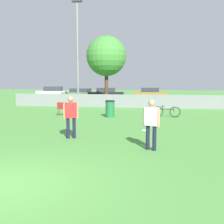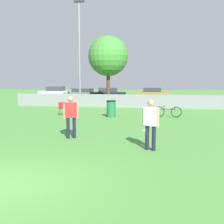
{
  "view_description": "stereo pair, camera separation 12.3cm",
  "coord_description": "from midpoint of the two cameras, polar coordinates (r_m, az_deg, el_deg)",
  "views": [
    {
      "loc": [
        3.39,
        -5.43,
        2.31
      ],
      "look_at": [
        1.54,
        5.45,
        1.05
      ],
      "focal_mm": 45.0,
      "sensor_mm": 36.0,
      "label": 1
    },
    {
      "loc": [
        3.51,
        -5.41,
        2.31
      ],
      "look_at": [
        1.54,
        5.45,
        1.05
      ],
      "focal_mm": 45.0,
      "sensor_mm": 36.0,
      "label": 2
    }
  ],
  "objects": [
    {
      "name": "fence_backline",
      "position": [
        23.74,
        1.88,
        2.27
      ],
      "size": [
        18.88,
        0.07,
        1.21
      ],
      "color": "gray",
      "rests_on": "ground_plane"
    },
    {
      "name": "frisbee_disc",
      "position": [
        12.99,
        6.98,
        -3.71
      ],
      "size": [
        0.28,
        0.28,
        0.03
      ],
      "color": "white",
      "rests_on": "ground_plane"
    },
    {
      "name": "parked_car_tan",
      "position": [
        33.94,
        8.31,
        3.71
      ],
      "size": [
        4.0,
        1.77,
        1.4
      ],
      "rotation": [
        0.0,
        0.0,
        -0.01
      ],
      "color": "black",
      "rests_on": "ground_plane"
    },
    {
      "name": "bicycle_sideline",
      "position": [
        17.87,
        11.44,
        0.07
      ],
      "size": [
        1.71,
        0.44,
        0.71
      ],
      "rotation": [
        0.0,
        0.0,
        -0.04
      ],
      "color": "black",
      "rests_on": "ground_plane"
    },
    {
      "name": "player_thrower_red",
      "position": [
        11.19,
        -8.03,
        -0.36
      ],
      "size": [
        0.56,
        0.37,
        1.68
      ],
      "rotation": [
        0.0,
        0.0,
        0.4
      ],
      "color": "#191933",
      "rests_on": "ground_plane"
    },
    {
      "name": "trash_bin",
      "position": [
        17.49,
        0.03,
        0.67
      ],
      "size": [
        0.59,
        0.59,
        1.05
      ],
      "color": "#1E6638",
      "rests_on": "ground_plane"
    },
    {
      "name": "tree_near_pole",
      "position": [
        25.82,
        -0.64,
        11.27
      ],
      "size": [
        3.62,
        3.62,
        6.28
      ],
      "color": "#4C331E",
      "rests_on": "ground_plane"
    },
    {
      "name": "parked_car_olive",
      "position": [
        34.84,
        -5.86,
        3.74
      ],
      "size": [
        4.61,
        2.27,
        1.28
      ],
      "rotation": [
        0.0,
        0.0,
        -0.11
      ],
      "color": "black",
      "rests_on": "ground_plane"
    },
    {
      "name": "folding_chair_sideline",
      "position": [
        18.64,
        -9.87,
        0.88
      ],
      "size": [
        0.46,
        0.46,
        0.87
      ],
      "rotation": [
        0.0,
        0.0,
        3.21
      ],
      "color": "#333338",
      "rests_on": "ground_plane"
    },
    {
      "name": "parked_car_silver",
      "position": [
        36.28,
        -11.28,
        3.88
      ],
      "size": [
        4.23,
        2.29,
        1.51
      ],
      "rotation": [
        0.0,
        0.0,
        0.14
      ],
      "color": "black",
      "rests_on": "ground_plane"
    },
    {
      "name": "light_pole",
      "position": [
        26.52,
        -6.51,
        13.52
      ],
      "size": [
        0.9,
        0.36,
        9.56
      ],
      "color": "gray",
      "rests_on": "ground_plane"
    },
    {
      "name": "parked_car_dark",
      "position": [
        33.42,
        -0.67,
        3.73
      ],
      "size": [
        4.37,
        2.25,
        1.4
      ],
      "rotation": [
        0.0,
        0.0,
        0.13
      ],
      "color": "black",
      "rests_on": "ground_plane"
    },
    {
      "name": "player_receiver_white",
      "position": [
        9.28,
        8.25,
        -1.77
      ],
      "size": [
        0.56,
        0.38,
        1.68
      ],
      "rotation": [
        0.0,
        0.0,
        -0.42
      ],
      "color": "#191933",
      "rests_on": "ground_plane"
    }
  ]
}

